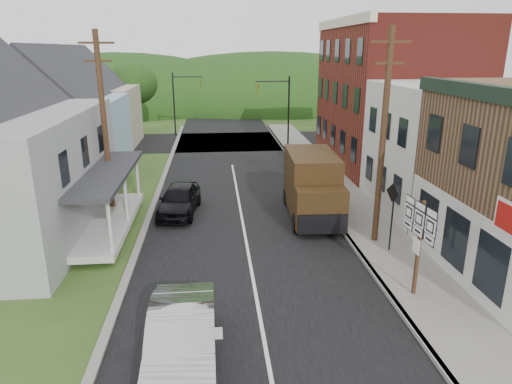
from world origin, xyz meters
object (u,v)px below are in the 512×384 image
object	(u,v)px
silver_sedan	(182,341)
dark_sedan	(179,200)
delivery_van	(313,186)
warning_sign	(392,208)
route_sign_cluster	(419,235)

from	to	relation	value
silver_sedan	dark_sedan	xyz separation A→B (m)	(-0.87, 12.07, -0.06)
delivery_van	warning_sign	bearing A→B (deg)	-60.33
route_sign_cluster	delivery_van	bearing A→B (deg)	97.54
silver_sedan	delivery_van	world-z (taller)	delivery_van
route_sign_cluster	warning_sign	xyz separation A→B (m)	(0.50, 3.50, -0.31)
delivery_van	warning_sign	world-z (taller)	delivery_van
delivery_van	warning_sign	xyz separation A→B (m)	(2.29, -4.51, 0.38)
route_sign_cluster	warning_sign	bearing A→B (deg)	76.83
delivery_van	dark_sedan	bearing A→B (deg)	173.19
silver_sedan	dark_sedan	bearing A→B (deg)	93.47
silver_sedan	delivery_van	distance (m)	12.42
dark_sedan	warning_sign	world-z (taller)	warning_sign
delivery_van	route_sign_cluster	distance (m)	8.24
dark_sedan	delivery_van	world-z (taller)	delivery_van
dark_sedan	warning_sign	xyz separation A→B (m)	(8.96, -5.64, 1.24)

